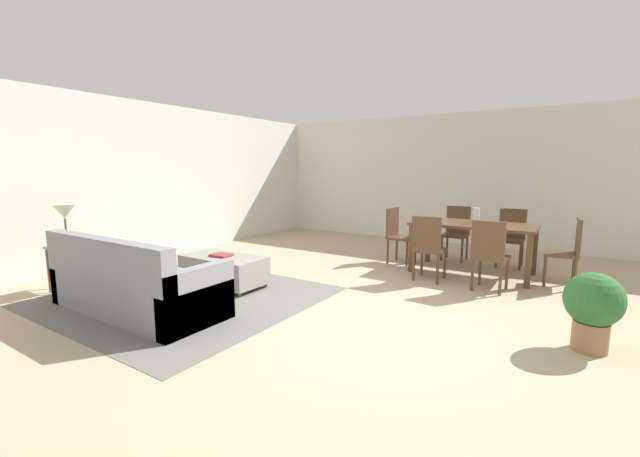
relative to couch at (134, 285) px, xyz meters
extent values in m
plane|color=tan|center=(2.14, 1.18, -0.29)|extent=(10.80, 10.80, 0.00)
cube|color=silver|center=(2.14, 6.18, 1.06)|extent=(9.00, 0.12, 2.70)
cube|color=silver|center=(-2.36, 1.68, 1.06)|extent=(0.12, 11.00, 2.70)
cube|color=slate|center=(0.05, 0.64, -0.29)|extent=(3.00, 2.80, 0.01)
cube|color=gray|center=(0.00, 0.05, -0.08)|extent=(2.11, 0.85, 0.42)
cube|color=gray|center=(0.00, -0.30, 0.35)|extent=(2.11, 0.16, 0.44)
cube|color=gray|center=(-0.98, 0.05, 0.02)|extent=(0.14, 0.85, 0.62)
cube|color=gray|center=(0.98, 0.05, 0.02)|extent=(0.14, 0.85, 0.62)
cube|color=beige|center=(-0.41, -0.03, 0.31)|extent=(0.38, 0.13, 0.38)
cube|color=gray|center=(0.41, -0.04, 0.31)|extent=(0.37, 0.12, 0.37)
cube|color=gray|center=(0.10, 1.23, -0.06)|extent=(1.14, 0.58, 0.35)
cylinder|color=#513823|center=(-0.42, 1.47, -0.26)|extent=(0.05, 0.05, 0.06)
cylinder|color=#513823|center=(0.62, 1.47, -0.26)|extent=(0.05, 0.05, 0.06)
cylinder|color=#513823|center=(-0.42, 0.99, -0.26)|extent=(0.05, 0.05, 0.06)
cylinder|color=#513823|center=(0.62, 0.99, -0.26)|extent=(0.05, 0.05, 0.06)
cube|color=olive|center=(-1.35, -0.02, 0.29)|extent=(0.40, 0.40, 0.03)
cylinder|color=olive|center=(-1.52, 0.15, -0.01)|extent=(0.04, 0.04, 0.57)
cylinder|color=olive|center=(-1.18, 0.15, -0.01)|extent=(0.04, 0.04, 0.57)
cylinder|color=olive|center=(-1.52, -0.19, -0.01)|extent=(0.04, 0.04, 0.57)
cylinder|color=olive|center=(-1.18, -0.19, -0.01)|extent=(0.04, 0.04, 0.57)
cylinder|color=brown|center=(-1.35, -0.02, 0.32)|extent=(0.16, 0.16, 0.02)
cylinder|color=brown|center=(-1.35, -0.02, 0.49)|extent=(0.02, 0.02, 0.32)
cone|color=beige|center=(-1.35, -0.02, 0.74)|extent=(0.26, 0.26, 0.18)
cube|color=#513823|center=(2.72, 3.74, 0.45)|extent=(1.72, 0.92, 0.04)
cube|color=#513823|center=(1.93, 4.14, 0.07)|extent=(0.07, 0.07, 0.72)
cube|color=#513823|center=(3.52, 4.14, 0.07)|extent=(0.07, 0.07, 0.72)
cube|color=#513823|center=(1.93, 3.34, 0.07)|extent=(0.07, 0.07, 0.72)
cube|color=#513823|center=(3.52, 3.34, 0.07)|extent=(0.07, 0.07, 0.72)
cube|color=#513823|center=(2.31, 3.03, 0.14)|extent=(0.40, 0.40, 0.04)
cube|color=#513823|center=(2.31, 2.85, 0.39)|extent=(0.40, 0.04, 0.47)
cylinder|color=#513823|center=(2.14, 3.20, -0.09)|extent=(0.04, 0.04, 0.41)
cylinder|color=#513823|center=(2.48, 3.20, -0.09)|extent=(0.04, 0.04, 0.41)
cylinder|color=#513823|center=(2.14, 2.86, -0.09)|extent=(0.04, 0.04, 0.41)
cylinder|color=#513823|center=(2.48, 2.86, -0.09)|extent=(0.04, 0.04, 0.41)
cube|color=#513823|center=(3.12, 2.98, 0.14)|extent=(0.43, 0.43, 0.04)
cube|color=#513823|center=(3.11, 2.80, 0.39)|extent=(0.40, 0.07, 0.47)
cylinder|color=#513823|center=(2.96, 3.16, -0.09)|extent=(0.04, 0.04, 0.41)
cylinder|color=#513823|center=(3.30, 3.13, -0.09)|extent=(0.04, 0.04, 0.41)
cylinder|color=#513823|center=(2.94, 2.82, -0.09)|extent=(0.04, 0.04, 0.41)
cylinder|color=#513823|center=(3.28, 2.79, -0.09)|extent=(0.04, 0.04, 0.41)
cube|color=#513823|center=(2.27, 4.50, 0.14)|extent=(0.40, 0.40, 0.04)
cube|color=#513823|center=(2.27, 4.68, 0.39)|extent=(0.40, 0.04, 0.47)
cylinder|color=#513823|center=(2.44, 4.33, -0.09)|extent=(0.04, 0.04, 0.41)
cylinder|color=#513823|center=(2.10, 4.32, -0.09)|extent=(0.04, 0.04, 0.41)
cylinder|color=#513823|center=(2.44, 4.67, -0.09)|extent=(0.04, 0.04, 0.41)
cylinder|color=#513823|center=(2.10, 4.66, -0.09)|extent=(0.04, 0.04, 0.41)
cube|color=#513823|center=(3.14, 4.48, 0.14)|extent=(0.41, 0.41, 0.04)
cube|color=#513823|center=(3.13, 4.66, 0.39)|extent=(0.40, 0.05, 0.47)
cylinder|color=#513823|center=(3.31, 4.32, -0.09)|extent=(0.04, 0.04, 0.41)
cylinder|color=#513823|center=(2.97, 4.31, -0.09)|extent=(0.04, 0.04, 0.41)
cylinder|color=#513823|center=(3.30, 4.66, -0.09)|extent=(0.04, 0.04, 0.41)
cylinder|color=#513823|center=(2.96, 4.65, -0.09)|extent=(0.04, 0.04, 0.41)
cube|color=#513823|center=(3.86, 3.71, 0.14)|extent=(0.43, 0.43, 0.04)
cube|color=#513823|center=(4.04, 3.73, 0.39)|extent=(0.07, 0.40, 0.47)
cylinder|color=#513823|center=(3.71, 3.53, -0.09)|extent=(0.04, 0.04, 0.41)
cylinder|color=#513823|center=(3.68, 3.87, -0.09)|extent=(0.04, 0.04, 0.41)
cylinder|color=#513823|center=(4.04, 3.56, -0.09)|extent=(0.04, 0.04, 0.41)
cylinder|color=#513823|center=(4.02, 3.90, -0.09)|extent=(0.04, 0.04, 0.41)
cube|color=#513823|center=(1.60, 3.78, 0.14)|extent=(0.42, 0.42, 0.04)
cube|color=#513823|center=(1.42, 3.79, 0.39)|extent=(0.06, 0.40, 0.47)
cylinder|color=#513823|center=(1.78, 3.94, -0.09)|extent=(0.04, 0.04, 0.41)
cylinder|color=#513823|center=(1.76, 3.60, -0.09)|extent=(0.04, 0.04, 0.41)
cylinder|color=#513823|center=(1.44, 3.96, -0.09)|extent=(0.04, 0.04, 0.41)
cylinder|color=#513823|center=(1.42, 3.62, -0.09)|extent=(0.04, 0.04, 0.41)
cylinder|color=silver|center=(2.75, 3.75, 0.58)|extent=(0.09, 0.09, 0.23)
cube|color=maroon|center=(0.09, 1.20, 0.13)|extent=(0.28, 0.23, 0.03)
cylinder|color=#996B4C|center=(4.19, 1.58, -0.16)|extent=(0.28, 0.28, 0.26)
sphere|color=#2D6633|center=(4.19, 1.58, 0.16)|extent=(0.46, 0.46, 0.46)
camera|label=1|loc=(4.03, -2.43, 1.26)|focal=22.46mm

